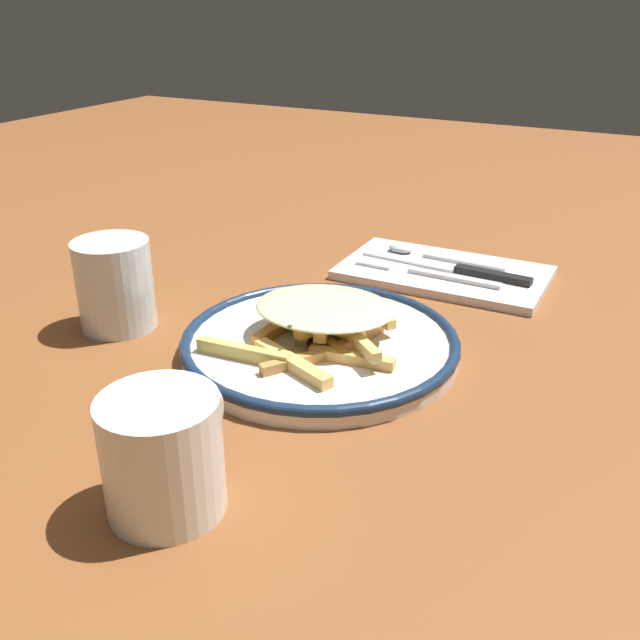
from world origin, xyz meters
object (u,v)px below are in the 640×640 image
(plate, at_px, (320,344))
(knife, at_px, (459,269))
(water_glass, at_px, (115,285))
(napkin, at_px, (443,273))
(fries_heap, at_px, (323,319))
(coffee_mug, at_px, (164,454))
(fork, at_px, (426,273))
(spoon, at_px, (425,254))

(plate, bearing_deg, knife, -13.53)
(water_glass, bearing_deg, plate, -79.02)
(napkin, bearing_deg, fries_heap, 171.21)
(plate, xyz_separation_m, coffee_mug, (-0.24, -0.01, 0.03))
(plate, relative_size, fries_heap, 1.52)
(plate, distance_m, knife, 0.25)
(napkin, distance_m, fork, 0.03)
(water_glass, relative_size, coffee_mug, 0.86)
(napkin, relative_size, fork, 1.36)
(knife, distance_m, coffee_mug, 0.48)
(napkin, xyz_separation_m, spoon, (0.03, 0.03, 0.01))
(napkin, xyz_separation_m, coffee_mug, (-0.48, 0.03, 0.04))
(knife, relative_size, water_glass, 2.31)
(knife, relative_size, coffee_mug, 2.00)
(fries_heap, bearing_deg, plate, 131.27)
(fries_heap, xyz_separation_m, water_glass, (-0.04, 0.21, 0.01))
(spoon, bearing_deg, fries_heap, 179.49)
(napkin, xyz_separation_m, knife, (-0.00, -0.02, 0.01))
(fries_heap, bearing_deg, coffee_mug, -177.71)
(plate, xyz_separation_m, fries_heap, (0.00, -0.00, 0.03))
(fries_heap, xyz_separation_m, fork, (0.21, -0.03, -0.02))
(fries_heap, relative_size, water_glass, 1.89)
(napkin, bearing_deg, fork, 156.19)
(plate, distance_m, coffee_mug, 0.24)
(spoon, xyz_separation_m, water_glass, (-0.31, 0.21, 0.03))
(knife, distance_m, water_glass, 0.39)
(napkin, height_order, fork, fork)
(napkin, height_order, water_glass, water_glass)
(fork, relative_size, coffee_mug, 1.67)
(fork, bearing_deg, plate, 172.83)
(knife, height_order, coffee_mug, coffee_mug)
(fries_heap, distance_m, knife, 0.25)
(fries_heap, height_order, fork, fries_heap)
(plate, height_order, knife, plate)
(napkin, bearing_deg, plate, 170.82)
(fork, xyz_separation_m, water_glass, (-0.26, 0.24, 0.03))
(fork, relative_size, spoon, 1.16)
(coffee_mug, bearing_deg, fries_heap, 2.29)
(napkin, height_order, knife, knife)
(plate, bearing_deg, napkin, -9.18)
(knife, xyz_separation_m, water_glass, (-0.28, 0.27, 0.03))
(plate, distance_m, water_glass, 0.22)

